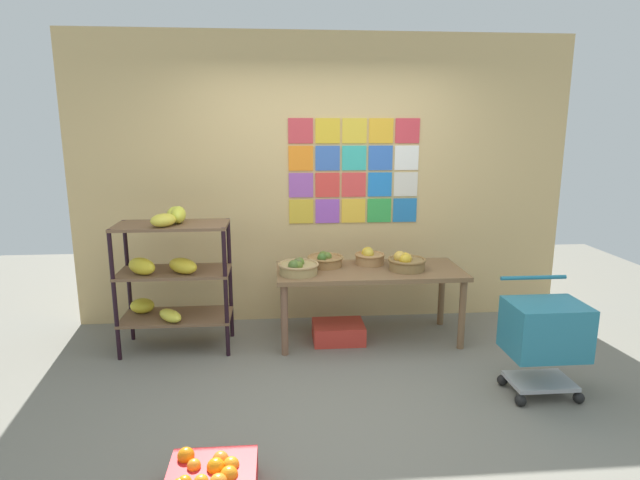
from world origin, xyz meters
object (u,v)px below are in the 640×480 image
display_table (369,277)px  fruit_basket_right (298,267)px  shopping_cart (545,332)px  fruit_basket_back_left (406,262)px  orange_crate_foreground (212,480)px  produce_crate_under_table (338,332)px  fruit_basket_centre (369,257)px  fruit_basket_back_right (325,260)px  banana_shelf_unit (170,266)px

display_table → fruit_basket_right: (-0.64, -0.11, 0.14)m
fruit_basket_right → shopping_cart: shopping_cart is taller
fruit_basket_back_left → shopping_cart: bearing=-54.6°
fruit_basket_back_left → orange_crate_foreground: 2.53m
produce_crate_under_table → orange_crate_foreground: (-0.90, -1.97, 0.01)m
fruit_basket_centre → fruit_basket_back_right: bearing=-173.4°
fruit_basket_back_left → fruit_basket_centre: 0.37m
fruit_basket_back_left → fruit_basket_centre: (-0.29, 0.24, -0.01)m
banana_shelf_unit → orange_crate_foreground: 2.11m
fruit_basket_back_left → orange_crate_foreground: (-1.50, -1.94, -0.64)m
display_table → orange_crate_foreground: bearing=-120.6°
shopping_cart → banana_shelf_unit: bearing=159.1°
banana_shelf_unit → fruit_basket_centre: size_ratio=4.45×
orange_crate_foreground → fruit_basket_centre: bearing=61.0°
display_table → produce_crate_under_table: size_ratio=3.61×
produce_crate_under_table → fruit_basket_back_left: bearing=-2.3°
display_table → orange_crate_foreground: (-1.18, -2.00, -0.49)m
display_table → shopping_cart: (1.06, -1.11, -0.11)m
fruit_basket_back_right → fruit_basket_back_left: bearing=-15.1°
display_table → fruit_basket_centre: bearing=81.4°
fruit_basket_centre → shopping_cart: (1.04, -1.29, -0.25)m
banana_shelf_unit → fruit_basket_centre: bearing=8.0°
fruit_basket_back_left → fruit_basket_back_right: 0.73m
shopping_cart → fruit_basket_right: bearing=149.2°
produce_crate_under_table → orange_crate_foreground: orange_crate_foreground is taller
fruit_basket_centre → orange_crate_foreground: 2.57m
banana_shelf_unit → orange_crate_foreground: banana_shelf_unit is taller
fruit_basket_centre → display_table: bearing=-98.6°
fruit_basket_right → produce_crate_under_table: 0.74m
display_table → produce_crate_under_table: 0.58m
display_table → fruit_basket_back_left: size_ratio=4.89×
fruit_basket_back_left → fruit_basket_centre: fruit_basket_back_left is taller
fruit_basket_back_left → fruit_basket_right: bearing=-176.8°
fruit_basket_right → orange_crate_foreground: bearing=-105.9°
orange_crate_foreground → display_table: bearing=59.4°
fruit_basket_back_right → shopping_cart: shopping_cart is taller
fruit_basket_back_right → shopping_cart: 1.93m
fruit_basket_back_left → fruit_basket_back_right: bearing=164.9°
fruit_basket_right → fruit_basket_centre: (0.67, 0.29, 0.01)m
display_table → fruit_basket_centre: 0.23m
fruit_basket_back_right → shopping_cart: bearing=-40.6°
produce_crate_under_table → shopping_cart: 1.77m
banana_shelf_unit → fruit_basket_centre: (1.76, 0.25, -0.02)m
produce_crate_under_table → fruit_basket_centre: bearing=34.7°
banana_shelf_unit → produce_crate_under_table: banana_shelf_unit is taller
produce_crate_under_table → shopping_cart: (1.34, -1.08, 0.39)m
fruit_basket_back_left → fruit_basket_back_right: fruit_basket_back_left is taller
fruit_basket_right → orange_crate_foreground: fruit_basket_right is taller
fruit_basket_back_right → orange_crate_foreground: (-0.79, -2.13, -0.62)m
fruit_basket_back_left → produce_crate_under_table: size_ratio=0.74×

